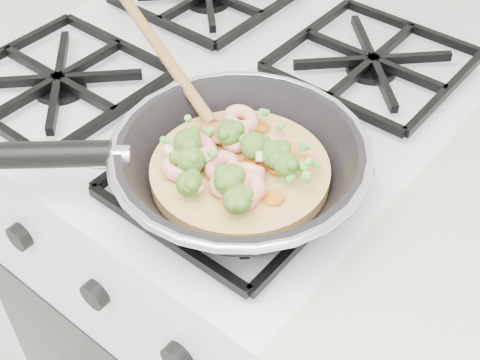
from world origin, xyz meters
The scene contains 2 objects.
stove centered at (0.00, 1.70, 0.46)m, with size 0.60×0.60×0.92m.
skillet centered at (0.16, 1.54, 0.96)m, with size 0.46×0.35×0.09m.
Camera 1 is at (0.48, 1.15, 1.42)m, focal length 48.63 mm.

